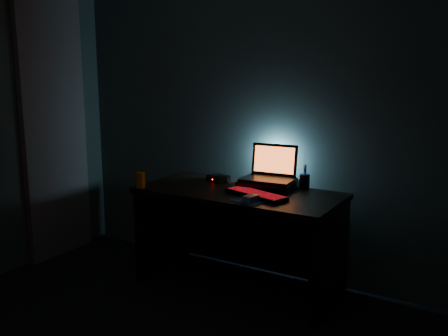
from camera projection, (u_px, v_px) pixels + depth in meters
name	position (u px, v px, depth m)	size (l,w,h in m)	color
room	(60.00, 156.00, 2.20)	(3.50, 4.00, 2.50)	black
desk	(242.00, 222.00, 3.76)	(1.50, 0.70, 0.75)	black
curtain	(54.00, 125.00, 4.28)	(0.06, 0.65, 2.30)	#B0A18C
riser	(268.00, 184.00, 3.72)	(0.40, 0.30, 0.06)	black
laptop	(271.00, 171.00, 3.75)	(0.40, 0.31, 0.26)	black
keyboard	(256.00, 194.00, 3.49)	(0.50, 0.29, 0.03)	black
mousepad	(251.00, 201.00, 3.37)	(0.22, 0.20, 0.00)	navy
mouse	(251.00, 198.00, 3.37)	(0.07, 0.11, 0.03)	gray
pen_cup	(305.00, 181.00, 3.71)	(0.08, 0.08, 0.11)	black
juice_glass	(141.00, 180.00, 3.75)	(0.07, 0.07, 0.12)	orange
router	(218.00, 178.00, 3.95)	(0.18, 0.17, 0.05)	black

